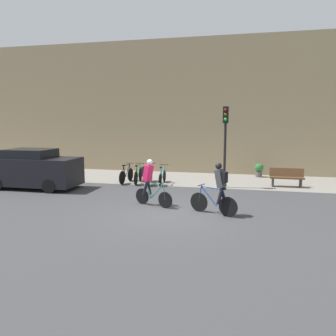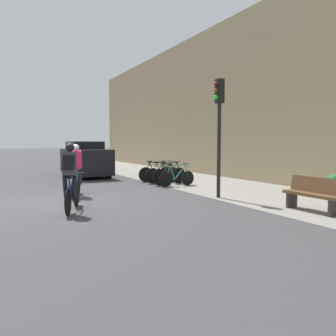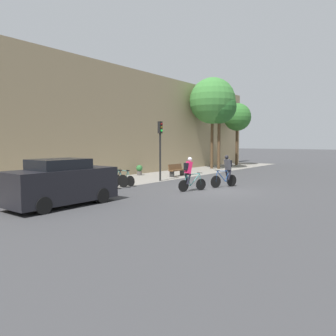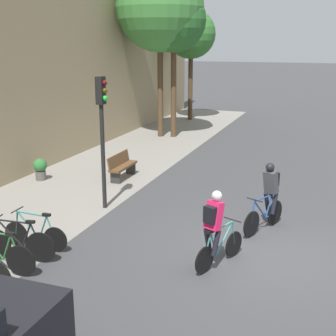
# 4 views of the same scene
# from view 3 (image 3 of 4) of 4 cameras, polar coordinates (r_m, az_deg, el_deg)

# --- Properties ---
(ground) EXTENTS (200.00, 200.00, 0.00)m
(ground) POSITION_cam_3_polar(r_m,az_deg,el_deg) (17.18, 7.92, -3.87)
(ground) COLOR #3D3D3F
(kerb_strip) EXTENTS (44.00, 4.50, 0.01)m
(kerb_strip) POSITION_cam_3_polar(r_m,az_deg,el_deg) (21.30, -8.08, -2.22)
(kerb_strip) COLOR gray
(kerb_strip) RESTS_ON ground
(building_facade) EXTENTS (44.00, 0.60, 8.01)m
(building_facade) POSITION_cam_3_polar(r_m,az_deg,el_deg) (23.10, -12.67, 8.18)
(building_facade) COLOR #9E8966
(building_facade) RESTS_ON ground
(cyclist_pink) EXTENTS (1.56, 0.72, 1.74)m
(cyclist_pink) POSITION_cam_3_polar(r_m,az_deg,el_deg) (16.61, 3.74, -0.84)
(cyclist_pink) COLOR black
(cyclist_pink) RESTS_ON ground
(cyclist_grey) EXTENTS (1.65, 0.77, 1.78)m
(cyclist_grey) POSITION_cam_3_polar(r_m,az_deg,el_deg) (18.47, 10.16, -0.36)
(cyclist_grey) COLOR black
(cyclist_grey) RESTS_ON ground
(parked_bike_0) EXTENTS (0.46, 1.71, 0.97)m
(parked_bike_0) POSITION_cam_3_polar(r_m,az_deg,el_deg) (17.67, -12.14, -2.38)
(parked_bike_0) COLOR black
(parked_bike_0) RESTS_ON ground
(parked_bike_1) EXTENTS (0.46, 1.71, 0.98)m
(parked_bike_1) POSITION_cam_3_polar(r_m,az_deg,el_deg) (18.08, -10.60, -2.19)
(parked_bike_1) COLOR black
(parked_bike_1) RESTS_ON ground
(parked_bike_2) EXTENTS (0.46, 1.75, 0.99)m
(parked_bike_2) POSITION_cam_3_polar(r_m,az_deg,el_deg) (18.51, -9.14, -1.99)
(parked_bike_2) COLOR black
(parked_bike_2) RESTS_ON ground
(parked_bike_3) EXTENTS (0.46, 1.67, 0.94)m
(parked_bike_3) POSITION_cam_3_polar(r_m,az_deg,el_deg) (18.95, -7.73, -1.92)
(parked_bike_3) COLOR black
(parked_bike_3) RESTS_ON ground
(traffic_light_pole) EXTENTS (0.26, 0.30, 3.81)m
(traffic_light_pole) POSITION_cam_3_polar(r_m,az_deg,el_deg) (20.96, -1.36, 4.90)
(traffic_light_pole) COLOR black
(traffic_light_pole) RESTS_ON ground
(bench) EXTENTS (1.58, 0.44, 0.89)m
(bench) POSITION_cam_3_polar(r_m,az_deg,el_deg) (23.87, 1.49, -0.33)
(bench) COLOR brown
(bench) RESTS_ON ground
(parked_car) EXTENTS (4.30, 1.84, 1.85)m
(parked_car) POSITION_cam_3_polar(r_m,az_deg,el_deg) (13.51, -18.05, -2.52)
(parked_car) COLOR black
(parked_car) RESTS_ON ground
(street_tree_0) EXTENTS (4.25, 4.25, 8.42)m
(street_tree_0) POSITION_cam_3_polar(r_m,az_deg,el_deg) (31.18, 7.75, 11.48)
(street_tree_0) COLOR #4C3823
(street_tree_0) RESTS_ON ground
(street_tree_1) EXTENTS (3.13, 3.13, 7.30)m
(street_tree_1) POSITION_cam_3_polar(r_m,az_deg,el_deg) (30.92, 8.93, 10.44)
(street_tree_1) COLOR #4C3823
(street_tree_1) RESTS_ON ground
(street_tree_2) EXTENTS (2.93, 2.93, 6.61)m
(street_tree_2) POSITION_cam_3_polar(r_m,az_deg,el_deg) (36.04, 11.96, 8.62)
(street_tree_2) COLOR #4C3823
(street_tree_2) RESTS_ON ground
(potted_plant) EXTENTS (0.48, 0.48, 0.78)m
(potted_plant) POSITION_cam_3_polar(r_m,az_deg,el_deg) (24.64, -5.01, -0.26)
(potted_plant) COLOR #56514C
(potted_plant) RESTS_ON ground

